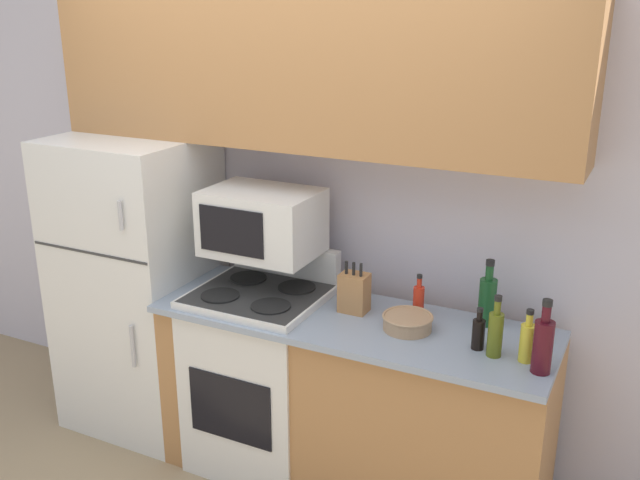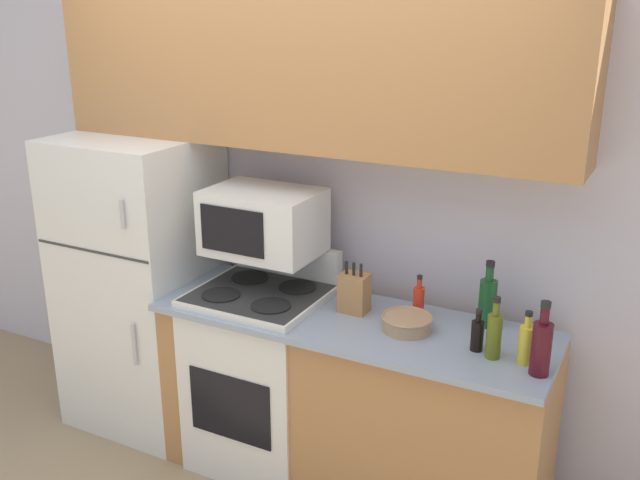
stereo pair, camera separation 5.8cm
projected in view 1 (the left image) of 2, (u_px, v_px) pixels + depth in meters
wall_back at (320, 201)px, 3.58m from camera, size 8.00×0.05×2.55m
lower_cabinets at (351, 402)px, 3.35m from camera, size 1.81×0.61×0.88m
refrigerator at (139, 284)px, 3.81m from camera, size 0.73×0.68×1.59m
upper_cabinets at (301, 66)px, 3.20m from camera, size 2.54×0.33×0.74m
stove at (262, 374)px, 3.53m from camera, size 0.61×0.59×1.08m
microwave at (262, 222)px, 3.37m from camera, size 0.53×0.38×0.31m
knife_block at (354, 292)px, 3.23m from camera, size 0.13×0.10×0.24m
bowl at (408, 322)px, 3.07m from camera, size 0.22×0.22×0.07m
bottle_hot_sauce at (419, 300)px, 3.19m from camera, size 0.05×0.05×0.20m
bottle_cooking_spray at (527, 341)px, 2.78m from camera, size 0.06×0.06×0.22m
bottle_olive_oil at (495, 332)px, 2.82m from camera, size 0.06×0.06×0.26m
bottle_soy_sauce at (478, 333)px, 2.89m from camera, size 0.05×0.05×0.18m
bottle_wine_green at (487, 299)px, 3.09m from camera, size 0.08×0.08×0.30m
bottle_wine_red at (543, 344)px, 2.69m from camera, size 0.08×0.08×0.30m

